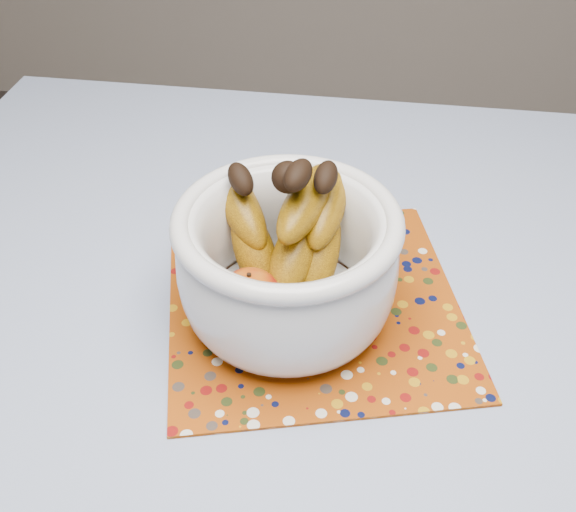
{
  "coord_description": "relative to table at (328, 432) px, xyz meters",
  "views": [
    {
      "loc": [
        0.02,
        -0.46,
        1.33
      ],
      "look_at": [
        -0.06,
        0.1,
        0.85
      ],
      "focal_mm": 42.0,
      "sensor_mm": 36.0,
      "label": 1
    }
  ],
  "objects": [
    {
      "name": "placemat",
      "position": [
        -0.03,
        0.12,
        0.09
      ],
      "size": [
        0.42,
        0.42,
        0.0
      ],
      "primitive_type": "cube",
      "rotation": [
        0.0,
        0.0,
        0.27
      ],
      "color": "#8D3807",
      "rests_on": "tablecloth"
    },
    {
      "name": "fruit_bowl",
      "position": [
        -0.07,
        0.1,
        0.18
      ],
      "size": [
        0.27,
        0.26,
        0.2
      ],
      "color": "silver",
      "rests_on": "placemat"
    },
    {
      "name": "tablecloth",
      "position": [
        0.0,
        0.0,
        0.08
      ],
      "size": [
        1.32,
        1.32,
        0.01
      ],
      "primitive_type": "cube",
      "color": "#667BAB",
      "rests_on": "table"
    },
    {
      "name": "table",
      "position": [
        0.0,
        0.0,
        0.0
      ],
      "size": [
        1.2,
        1.2,
        0.75
      ],
      "color": "olive",
      "rests_on": "ground"
    }
  ]
}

